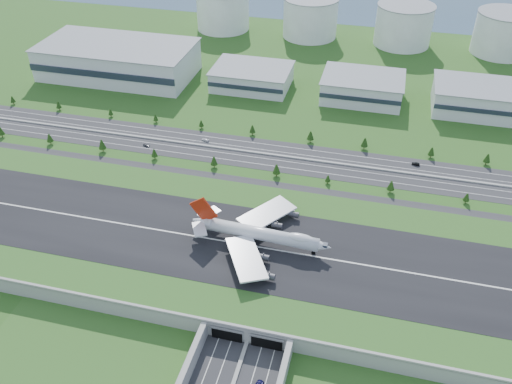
% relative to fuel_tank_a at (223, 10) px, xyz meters
% --- Properties ---
extents(ground, '(1200.00, 1200.00, 0.00)m').
position_rel_fuel_tank_a_xyz_m(ground, '(120.00, -310.00, -17.50)').
color(ground, '#2C4D18').
rests_on(ground, ground).
extents(airfield_deck, '(520.00, 100.00, 9.20)m').
position_rel_fuel_tank_a_xyz_m(airfield_deck, '(120.00, -310.09, -13.38)').
color(airfield_deck, gray).
rests_on(airfield_deck, ground).
extents(north_expressway, '(560.00, 36.00, 0.12)m').
position_rel_fuel_tank_a_xyz_m(north_expressway, '(120.00, -215.00, -17.44)').
color(north_expressway, '#28282B').
rests_on(north_expressway, ground).
extents(tree_row, '(501.96, 48.64, 8.47)m').
position_rel_fuel_tank_a_xyz_m(tree_row, '(134.81, -216.25, -12.80)').
color(tree_row, '#3D2819').
rests_on(tree_row, ground).
extents(hangar_west, '(120.00, 60.00, 25.00)m').
position_rel_fuel_tank_a_xyz_m(hangar_west, '(-50.00, -125.00, -5.00)').
color(hangar_west, silver).
rests_on(hangar_west, ground).
extents(hangar_mid_a, '(58.00, 42.00, 15.00)m').
position_rel_fuel_tank_a_xyz_m(hangar_mid_a, '(60.00, -120.00, -10.00)').
color(hangar_mid_a, silver).
rests_on(hangar_mid_a, ground).
extents(hangar_mid_b, '(58.00, 42.00, 17.00)m').
position_rel_fuel_tank_a_xyz_m(hangar_mid_b, '(145.00, -120.00, -9.00)').
color(hangar_mid_b, silver).
rests_on(hangar_mid_b, ground).
extents(hangar_mid_c, '(58.00, 42.00, 19.00)m').
position_rel_fuel_tank_a_xyz_m(hangar_mid_c, '(225.00, -120.00, -8.00)').
color(hangar_mid_c, silver).
rests_on(hangar_mid_c, ground).
extents(fuel_tank_a, '(50.00, 50.00, 35.00)m').
position_rel_fuel_tank_a_xyz_m(fuel_tank_a, '(0.00, 0.00, 0.00)').
color(fuel_tank_a, silver).
rests_on(fuel_tank_a, ground).
extents(fuel_tank_b, '(50.00, 50.00, 35.00)m').
position_rel_fuel_tank_a_xyz_m(fuel_tank_b, '(85.00, 0.00, 0.00)').
color(fuel_tank_b, silver).
rests_on(fuel_tank_b, ground).
extents(fuel_tank_c, '(50.00, 50.00, 35.00)m').
position_rel_fuel_tank_a_xyz_m(fuel_tank_c, '(170.00, 0.00, 0.00)').
color(fuel_tank_c, silver).
rests_on(fuel_tank_c, ground).
extents(fuel_tank_d, '(50.00, 50.00, 35.00)m').
position_rel_fuel_tank_a_xyz_m(fuel_tank_d, '(255.00, 0.00, 0.00)').
color(fuel_tank_d, silver).
rests_on(fuel_tank_d, ground).
extents(boeing_747, '(70.53, 66.56, 21.79)m').
position_rel_fuel_tank_a_xyz_m(boeing_747, '(112.49, -306.97, -3.33)').
color(boeing_747, silver).
rests_on(boeing_747, airfield_deck).
extents(car_4, '(4.69, 2.82, 1.49)m').
position_rel_fuel_tank_a_xyz_m(car_4, '(16.09, -224.46, -16.63)').
color(car_4, '#505055').
rests_on(car_4, ground).
extents(car_5, '(5.03, 2.29, 1.60)m').
position_rel_fuel_tank_a_xyz_m(car_5, '(186.17, -204.47, -16.58)').
color(car_5, black).
rests_on(car_5, ground).
extents(car_7, '(5.70, 3.63, 1.54)m').
position_rel_fuel_tank_a_xyz_m(car_7, '(50.99, -208.59, -16.61)').
color(car_7, white).
rests_on(car_7, ground).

